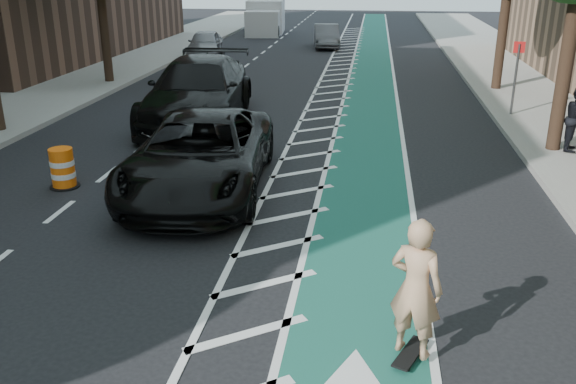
% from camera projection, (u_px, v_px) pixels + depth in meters
% --- Properties ---
extents(ground, '(120.00, 120.00, 0.00)m').
position_uv_depth(ground, '(174.00, 278.00, 9.89)').
color(ground, black).
rests_on(ground, ground).
extents(bike_lane, '(2.00, 90.00, 0.01)m').
position_uv_depth(bike_lane, '(368.00, 129.00, 18.77)').
color(bike_lane, '#195945').
rests_on(bike_lane, ground).
extents(buffer_strip, '(1.40, 90.00, 0.01)m').
position_uv_depth(buffer_strip, '(320.00, 127.00, 18.96)').
color(buffer_strip, silver).
rests_on(buffer_strip, ground).
extents(curb_right, '(0.12, 90.00, 0.16)m').
position_uv_depth(curb_right, '(505.00, 131.00, 18.22)').
color(curb_right, gray).
rests_on(curb_right, ground).
extents(curb_left, '(0.12, 90.00, 0.16)m').
position_uv_depth(curb_left, '(61.00, 116.00, 20.03)').
color(curb_left, gray).
rests_on(curb_left, ground).
extents(sign_post, '(0.35, 0.08, 2.47)m').
position_uv_depth(sign_post, '(515.00, 77.00, 19.56)').
color(sign_post, '#4C4C4C').
rests_on(sign_post, ground).
extents(skateboard, '(0.52, 0.79, 0.10)m').
position_uv_depth(skateboard, '(410.00, 353.00, 7.86)').
color(skateboard, black).
rests_on(skateboard, ground).
extents(skateboarder, '(0.80, 0.69, 1.86)m').
position_uv_depth(skateboarder, '(416.00, 288.00, 7.52)').
color(skateboarder, tan).
rests_on(skateboarder, skateboard).
extents(suv_near, '(3.24, 6.27, 1.69)m').
position_uv_depth(suv_near, '(200.00, 154.00, 13.46)').
color(suv_near, black).
rests_on(suv_near, ground).
extents(suv_far, '(3.19, 7.00, 1.98)m').
position_uv_depth(suv_far, '(198.00, 91.00, 19.24)').
color(suv_far, black).
rests_on(suv_far, ground).
extents(car_silver, '(2.19, 4.32, 1.41)m').
position_uv_depth(car_silver, '(205.00, 44.00, 32.88)').
color(car_silver, gray).
rests_on(car_silver, ground).
extents(car_grey, '(1.91, 4.21, 1.34)m').
position_uv_depth(car_grey, '(327.00, 36.00, 36.55)').
color(car_grey, '#58595D').
rests_on(car_grey, ground).
extents(box_truck, '(2.87, 5.67, 2.29)m').
position_uv_depth(box_truck, '(265.00, 18.00, 43.58)').
color(box_truck, silver).
rests_on(box_truck, ground).
extents(barrel_a, '(0.67, 0.67, 0.91)m').
position_uv_depth(barrel_a, '(63.00, 169.00, 13.76)').
color(barrel_a, '#FF660D').
rests_on(barrel_a, ground).
extents(barrel_b, '(0.64, 0.64, 0.88)m').
position_uv_depth(barrel_b, '(173.00, 101.00, 20.55)').
color(barrel_b, '#FF550D').
rests_on(barrel_b, ground).
extents(barrel_c, '(0.63, 0.63, 0.86)m').
position_uv_depth(barrel_c, '(230.00, 84.00, 23.49)').
color(barrel_c, '#FF520D').
rests_on(barrel_c, ground).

